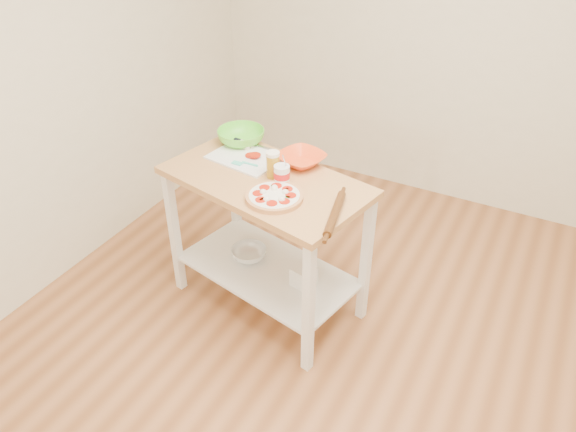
% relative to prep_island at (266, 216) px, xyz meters
% --- Properties ---
extents(room_shell, '(4.04, 4.54, 2.74)m').
position_rel_prep_island_xyz_m(room_shell, '(0.64, -0.46, 0.70)').
color(room_shell, '#A8693E').
rests_on(room_shell, ground).
extents(prep_island, '(1.25, 0.85, 0.90)m').
position_rel_prep_island_xyz_m(prep_island, '(0.00, 0.00, 0.00)').
color(prep_island, tan).
rests_on(prep_island, ground).
extents(pizza, '(0.30, 0.30, 0.05)m').
position_rel_prep_island_xyz_m(pizza, '(0.15, -0.16, 0.27)').
color(pizza, tan).
rests_on(pizza, prep_island).
extents(cutting_board, '(0.44, 0.35, 0.04)m').
position_rel_prep_island_xyz_m(cutting_board, '(-0.21, 0.15, 0.26)').
color(cutting_board, white).
rests_on(cutting_board, prep_island).
extents(spatula, '(0.15, 0.05, 0.01)m').
position_rel_prep_island_xyz_m(spatula, '(-0.17, 0.06, 0.27)').
color(spatula, '#4CD9BB').
rests_on(spatula, cutting_board).
extents(knife, '(0.27, 0.04, 0.01)m').
position_rel_prep_island_xyz_m(knife, '(-0.29, 0.29, 0.27)').
color(knife, silver).
rests_on(knife, cutting_board).
extents(orange_bowl, '(0.32, 0.32, 0.06)m').
position_rel_prep_island_xyz_m(orange_bowl, '(0.10, 0.24, 0.28)').
color(orange_bowl, '#FF5521').
rests_on(orange_bowl, prep_island).
extents(green_bowl, '(0.39, 0.39, 0.09)m').
position_rel_prep_island_xyz_m(green_bowl, '(-0.34, 0.30, 0.30)').
color(green_bowl, '#66E036').
rests_on(green_bowl, prep_island).
extents(beer_pint, '(0.08, 0.08, 0.15)m').
position_rel_prep_island_xyz_m(beer_pint, '(0.03, 0.04, 0.33)').
color(beer_pint, '#AF8119').
rests_on(beer_pint, prep_island).
extents(yogurt_tub, '(0.09, 0.09, 0.19)m').
position_rel_prep_island_xyz_m(yogurt_tub, '(0.10, -0.00, 0.31)').
color(yogurt_tub, white).
rests_on(yogurt_tub, prep_island).
extents(rolling_pin, '(0.12, 0.37, 0.04)m').
position_rel_prep_island_xyz_m(rolling_pin, '(0.49, -0.17, 0.27)').
color(rolling_pin, '#553013').
rests_on(rolling_pin, prep_island).
extents(shelf_glass_bowl, '(0.25, 0.25, 0.07)m').
position_rel_prep_island_xyz_m(shelf_glass_bowl, '(-0.15, 0.04, -0.35)').
color(shelf_glass_bowl, silver).
rests_on(shelf_glass_bowl, prep_island).
extents(shelf_bin, '(0.14, 0.14, 0.12)m').
position_rel_prep_island_xyz_m(shelf_bin, '(0.26, -0.03, -0.33)').
color(shelf_bin, white).
rests_on(shelf_bin, prep_island).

